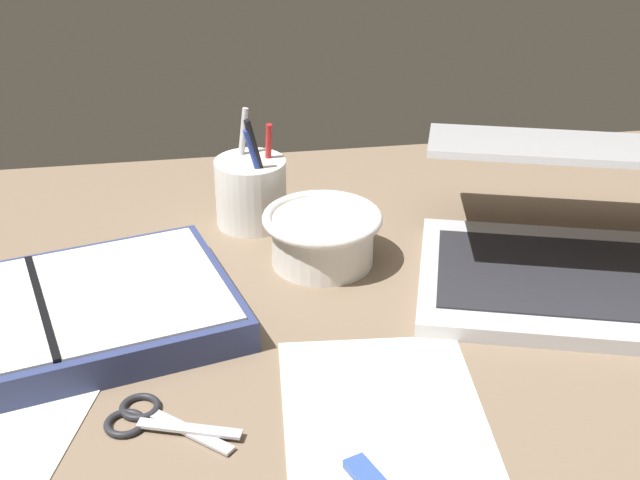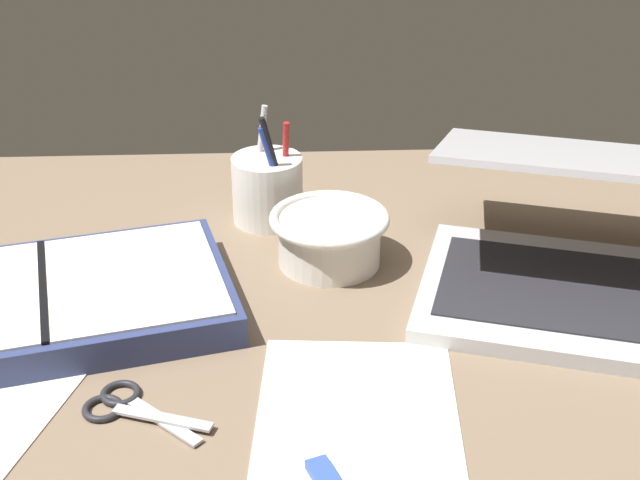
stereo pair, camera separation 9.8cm
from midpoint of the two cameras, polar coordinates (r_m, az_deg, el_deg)
The scene contains 7 objects.
desk_top at distance 96.24cm, azimuth 4.54°, elevation -6.35°, with size 140.00×100.00×2.00cm, color #75604C.
laptop at distance 105.31cm, azimuth 19.05°, elevation -0.55°, with size 42.96×42.87×17.26cm.
bowl at distance 106.33cm, azimuth 3.25°, elevation 0.19°, with size 14.39×14.39×6.56cm.
pen_cup at distance 116.12cm, azimuth -0.95°, elevation 3.27°, with size 9.22×9.22×15.56cm.
planner at distance 99.42cm, azimuth -14.51°, elevation -4.02°, with size 44.17×32.62×4.05cm.
scissors at distance 85.67cm, azimuth -9.21°, elevation -10.52°, with size 12.50×9.86×0.80cm.
paper_sheet_front at distance 82.74cm, azimuth 6.09°, elevation -12.12°, with size 18.67×27.82×0.16cm, color silver.
Camera 2 is at (-6.32, -79.20, 55.26)cm, focal length 50.00 mm.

